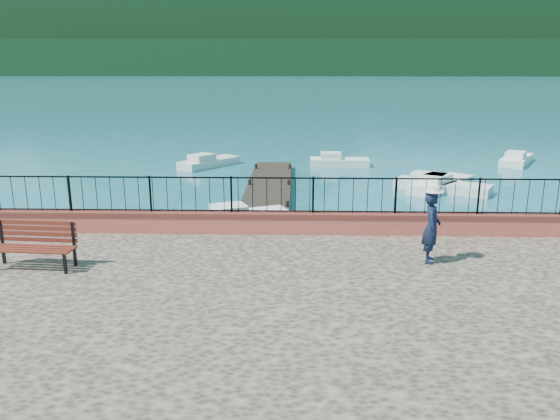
# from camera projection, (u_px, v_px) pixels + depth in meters

# --- Properties ---
(ground) EXTENTS (2000.00, 2000.00, 0.00)m
(ground) POSITION_uv_depth(u_px,v_px,m) (331.00, 339.00, 11.61)
(ground) COLOR #19596B
(ground) RESTS_ON ground
(parapet) EXTENTS (28.00, 0.46, 0.58)m
(parapet) POSITION_uv_depth(u_px,v_px,m) (324.00, 223.00, 14.80)
(parapet) COLOR #C45047
(parapet) RESTS_ON promenade
(railing) EXTENTS (27.00, 0.05, 0.95)m
(railing) POSITION_uv_depth(u_px,v_px,m) (324.00, 196.00, 14.61)
(railing) COLOR black
(railing) RESTS_ON parapet
(dock) EXTENTS (2.00, 16.00, 0.30)m
(dock) POSITION_uv_depth(u_px,v_px,m) (267.00, 198.00, 23.22)
(dock) COLOR #2D231C
(dock) RESTS_ON ground
(far_forest) EXTENTS (900.00, 60.00, 18.00)m
(far_forest) POSITION_uv_depth(u_px,v_px,m) (298.00, 58.00, 299.02)
(far_forest) COLOR black
(far_forest) RESTS_ON ground
(foothills) EXTENTS (900.00, 120.00, 44.00)m
(foothills) POSITION_uv_depth(u_px,v_px,m) (298.00, 39.00, 353.61)
(foothills) COLOR black
(foothills) RESTS_ON ground
(companion_hill) EXTENTS (448.00, 384.00, 180.00)m
(companion_hill) POSITION_uv_depth(u_px,v_px,m) (517.00, 70.00, 546.23)
(companion_hill) COLOR #142D23
(companion_hill) RESTS_ON ground
(park_bench) EXTENTS (1.92, 0.74, 1.04)m
(park_bench) POSITION_uv_depth(u_px,v_px,m) (34.00, 255.00, 12.27)
(park_bench) COLOR black
(park_bench) RESTS_ON promenade
(person) EXTENTS (0.53, 0.68, 1.67)m
(person) POSITION_uv_depth(u_px,v_px,m) (431.00, 227.00, 12.52)
(person) COLOR black
(person) RESTS_ON promenade
(hat) EXTENTS (0.44, 0.44, 0.12)m
(hat) POSITION_uv_depth(u_px,v_px,m) (434.00, 189.00, 12.29)
(hat) COLOR white
(hat) RESTS_ON person
(boat_0) EXTENTS (3.69, 2.56, 0.80)m
(boat_0) POSITION_uv_depth(u_px,v_px,m) (243.00, 214.00, 19.83)
(boat_0) COLOR silver
(boat_0) RESTS_ON ground
(boat_1) EXTENTS (4.36, 3.24, 0.80)m
(boat_1) POSITION_uv_depth(u_px,v_px,m) (442.00, 182.00, 25.12)
(boat_1) COLOR silver
(boat_1) RESTS_ON ground
(boat_2) EXTENTS (3.78, 4.04, 0.80)m
(boat_2) POSITION_uv_depth(u_px,v_px,m) (442.00, 181.00, 25.52)
(boat_2) COLOR silver
(boat_2) RESTS_ON ground
(boat_3) EXTENTS (3.36, 3.78, 0.80)m
(boat_3) POSITION_uv_depth(u_px,v_px,m) (209.00, 160.00, 31.18)
(boat_3) COLOR silver
(boat_3) RESTS_ON ground
(boat_4) EXTENTS (3.40, 1.44, 0.80)m
(boat_4) POSITION_uv_depth(u_px,v_px,m) (340.00, 159.00, 31.34)
(boat_4) COLOR silver
(boat_4) RESTS_ON ground
(boat_5) EXTENTS (3.03, 3.91, 0.80)m
(boat_5) POSITION_uv_depth(u_px,v_px,m) (517.00, 157.00, 32.09)
(boat_5) COLOR white
(boat_5) RESTS_ON ground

